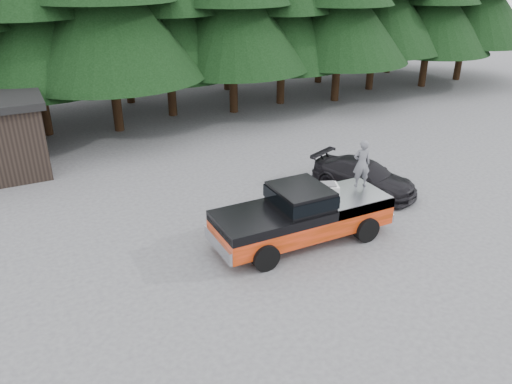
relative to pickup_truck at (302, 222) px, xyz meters
name	(u,v)px	position (x,y,z in m)	size (l,w,h in m)	color
ground	(258,254)	(-1.65, -0.13, -0.67)	(120.00, 120.00, 0.00)	#4A4A4C
pickup_truck	(302,222)	(0.00, 0.00, 0.00)	(6.00, 2.04, 1.33)	red
truck_cab	(300,196)	(-0.10, 0.00, 0.96)	(1.66, 1.90, 0.59)	black
air_compressor	(327,192)	(0.87, -0.04, 0.90)	(0.69, 0.57, 0.48)	silver
man_on_bed	(362,164)	(2.46, 0.30, 1.49)	(0.60, 0.39, 1.64)	#57585E
parked_car	(364,177)	(4.21, 2.18, -0.05)	(1.73, 4.26, 1.24)	black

